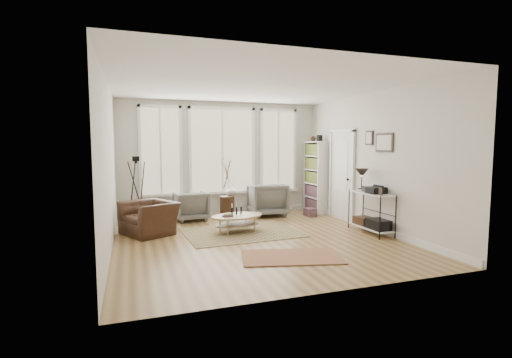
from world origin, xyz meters
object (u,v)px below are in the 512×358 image
object	(u,v)px
armchair_left	(191,206)
side_table	(227,189)
bookcase	(316,177)
armchair_right	(267,199)
low_shelf	(371,208)
coffee_table	(237,219)
accent_chair	(149,218)

from	to	relation	value
armchair_left	side_table	world-z (taller)	side_table
bookcase	armchair_right	xyz separation A→B (m)	(-1.40, -0.05, -0.54)
low_shelf	coffee_table	distance (m)	2.76
armchair_right	side_table	distance (m)	1.10
side_table	coffee_table	bearing A→B (deg)	-96.70
coffee_table	armchair_left	size ratio (longest dim) A/B	1.63
armchair_left	accent_chair	bearing A→B (deg)	42.73
side_table	accent_chair	xyz separation A→B (m)	(-1.91, -1.10, -0.40)
bookcase	armchair_left	distance (m)	3.41
low_shelf	side_table	bearing A→B (deg)	134.15
low_shelf	armchair_right	world-z (taller)	low_shelf
bookcase	side_table	size ratio (longest dim) A/B	1.36
low_shelf	coffee_table	size ratio (longest dim) A/B	1.05
coffee_table	side_table	distance (m)	1.60
low_shelf	accent_chair	bearing A→B (deg)	162.38
coffee_table	side_table	bearing A→B (deg)	83.30
armchair_left	coffee_table	bearing A→B (deg)	110.50
coffee_table	accent_chair	size ratio (longest dim) A/B	1.23
side_table	bookcase	bearing A→B (deg)	1.12
bookcase	accent_chair	distance (m)	4.56
coffee_table	accent_chair	world-z (taller)	accent_chair
low_shelf	accent_chair	world-z (taller)	low_shelf
armchair_left	low_shelf	bearing A→B (deg)	138.35
accent_chair	low_shelf	bearing A→B (deg)	44.42
side_table	accent_chair	size ratio (longest dim) A/B	1.50
coffee_table	bookcase	bearing A→B (deg)	30.83
armchair_right	accent_chair	size ratio (longest dim) A/B	0.91
armchair_left	accent_chair	size ratio (longest dim) A/B	0.76
armchair_right	bookcase	bearing A→B (deg)	-172.87
bookcase	accent_chair	world-z (taller)	bookcase
coffee_table	armchair_left	xyz separation A→B (m)	(-0.72, 1.52, 0.07)
bookcase	low_shelf	world-z (taller)	bookcase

